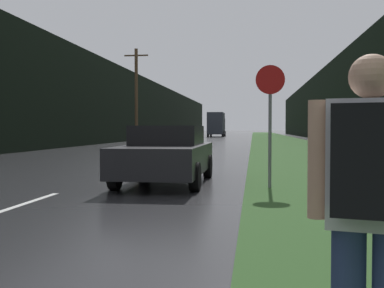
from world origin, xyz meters
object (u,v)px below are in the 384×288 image
object	(u,v)px
stop_sign	(270,114)
car_passing_near	(167,154)
delivery_truck	(216,124)
hitchhiker_with_backpack	(370,206)

from	to	relation	value
stop_sign	car_passing_near	world-z (taller)	stop_sign
car_passing_near	delivery_truck	distance (m)	65.01
stop_sign	delivery_truck	bearing A→B (deg)	95.36
stop_sign	car_passing_near	size ratio (longest dim) A/B	0.59
hitchhiker_with_backpack	car_passing_near	xyz separation A→B (m)	(-2.58, 9.03, -0.26)
stop_sign	hitchhiker_with_backpack	bearing A→B (deg)	-88.81
stop_sign	hitchhiker_with_backpack	world-z (taller)	stop_sign
delivery_truck	car_passing_near	bearing A→B (deg)	-86.69
stop_sign	car_passing_near	distance (m)	2.69
hitchhiker_with_backpack	stop_sign	bearing A→B (deg)	105.30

